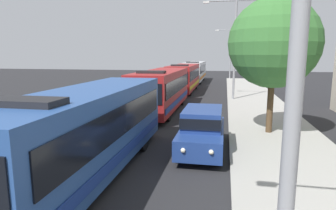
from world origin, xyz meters
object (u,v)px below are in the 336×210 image
(bus_fourth_in_line, at_px, (195,71))
(streetlamp_far, at_px, (231,48))
(bus_lead, at_px, (89,128))
(streetlamp_mid, at_px, (235,39))
(roadside_tree, at_px, (274,43))
(bus_second_in_line, at_px, (162,89))
(white_suv, at_px, (202,128))
(bus_middle, at_px, (184,77))

(bus_fourth_in_line, height_order, streetlamp_far, streetlamp_far)
(bus_lead, height_order, streetlamp_far, streetlamp_far)
(streetlamp_mid, bearing_deg, roadside_tree, -82.31)
(streetlamp_mid, relative_size, roadside_tree, 1.29)
(bus_second_in_line, distance_m, bus_fourth_in_line, 24.14)
(white_suv, bearing_deg, roadside_tree, 45.61)
(white_suv, relative_size, streetlamp_far, 0.57)
(white_suv, bearing_deg, streetlamp_mid, 83.56)
(white_suv, relative_size, roadside_tree, 0.69)
(bus_fourth_in_line, bearing_deg, roadside_tree, -76.67)
(white_suv, bearing_deg, bus_fourth_in_line, 96.43)
(bus_lead, distance_m, bus_middle, 23.84)
(bus_second_in_line, relative_size, bus_fourth_in_line, 0.88)
(bus_fourth_in_line, height_order, white_suv, bus_fourth_in_line)
(bus_lead, xyz_separation_m, white_suv, (3.70, 3.32, -0.66))
(bus_second_in_line, bearing_deg, bus_lead, -90.00)
(bus_fourth_in_line, relative_size, roadside_tree, 1.71)
(bus_fourth_in_line, bearing_deg, streetlamp_far, 48.98)
(bus_middle, bearing_deg, bus_fourth_in_line, 90.00)
(white_suv, bearing_deg, bus_middle, 100.22)
(bus_middle, bearing_deg, bus_second_in_line, -90.00)
(roadside_tree, bearing_deg, white_suv, -134.39)
(bus_second_in_line, distance_m, roadside_tree, 9.31)
(bus_middle, bearing_deg, white_suv, -79.78)
(streetlamp_far, bearing_deg, bus_second_in_line, -100.09)
(bus_middle, xyz_separation_m, streetlamp_mid, (5.40, -5.46, 3.90))
(bus_lead, bearing_deg, white_suv, 41.95)
(white_suv, bearing_deg, bus_lead, -138.05)
(bus_lead, relative_size, roadside_tree, 1.51)
(bus_lead, bearing_deg, bus_fourth_in_line, 90.00)
(bus_middle, distance_m, roadside_tree, 18.79)
(white_suv, distance_m, streetlamp_far, 39.27)
(bus_second_in_line, distance_m, streetlamp_far, 31.02)
(bus_lead, distance_m, bus_fourth_in_line, 36.13)
(bus_middle, xyz_separation_m, roadside_tree, (6.98, -17.17, 3.11))
(bus_middle, distance_m, streetlamp_far, 19.58)
(roadside_tree, bearing_deg, streetlamp_mid, 97.69)
(bus_second_in_line, xyz_separation_m, bus_fourth_in_line, (0.00, 24.14, 0.00))
(bus_second_in_line, relative_size, white_suv, 2.19)
(bus_second_in_line, xyz_separation_m, streetlamp_mid, (5.40, 6.39, 3.90))
(streetlamp_far, bearing_deg, bus_fourth_in_line, -131.02)
(bus_lead, xyz_separation_m, streetlamp_far, (5.40, 42.33, 3.54))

